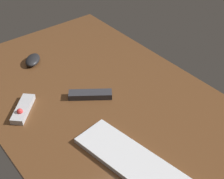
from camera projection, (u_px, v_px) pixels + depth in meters
The scene contains 5 objects.
desk at pixel (104, 104), 134.20cm from camera, with size 140.00×84.00×2.00cm, color brown.
keyboard at pixel (136, 164), 107.81cm from camera, with size 44.71×13.63×1.77cm, color silver.
computer_mouse at pixel (33, 60), 155.20cm from camera, with size 10.48×6.26×3.25cm, color black.
media_remote at pixel (23, 109), 128.65cm from camera, with size 14.79×14.61×3.72cm.
tv_remote at pixel (90, 95), 135.45cm from camera, with size 17.51×4.48×2.53cm, color #2D2D33.
Camera 1 is at (82.41, -60.55, 88.16)cm, focal length 53.67 mm.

